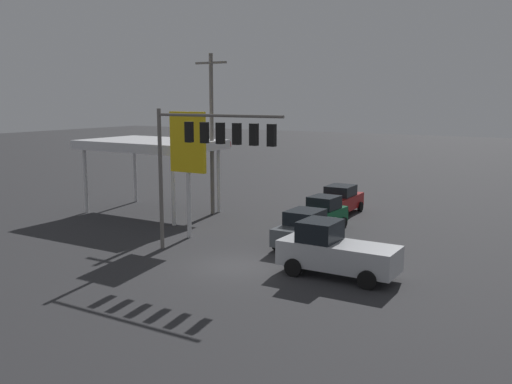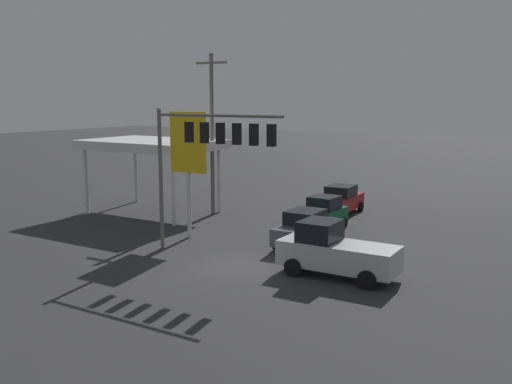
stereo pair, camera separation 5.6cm
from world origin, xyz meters
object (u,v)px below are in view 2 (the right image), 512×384
at_px(traffic_signal_assembly, 210,143).
at_px(utility_pole, 212,131).
at_px(pickup_parked, 335,251).
at_px(hatchback_crossing, 322,214).
at_px(price_sign, 188,148).
at_px(sedan_waiting, 305,229).
at_px(sedan_far, 341,200).

xyz_separation_m(traffic_signal_assembly, utility_pole, (6.09, -8.56, -0.02)).
xyz_separation_m(utility_pole, pickup_parked, (-12.46, 8.20, -4.47)).
bearing_deg(hatchback_crossing, price_sign, -42.04).
height_order(price_sign, hatchback_crossing, price_sign).
xyz_separation_m(sedan_waiting, sedan_far, (1.79, -8.93, 0.00)).
relative_size(sedan_waiting, hatchback_crossing, 1.14).
xyz_separation_m(price_sign, hatchback_crossing, (-5.51, -5.67, -4.07)).
xyz_separation_m(utility_pole, sedan_far, (-7.27, -4.61, -4.62)).
bearing_deg(sedan_far, price_sign, -25.23).
distance_m(pickup_parked, hatchback_crossing, 8.99).
relative_size(traffic_signal_assembly, utility_pole, 0.68).
height_order(sedan_waiting, sedan_far, same).
relative_size(utility_pole, pickup_parked, 2.03).
bearing_deg(sedan_far, pickup_parked, 20.31).
relative_size(traffic_signal_assembly, pickup_parked, 1.38).
relative_size(utility_pole, sedan_waiting, 2.39).
bearing_deg(traffic_signal_assembly, sedan_far, -95.09).
height_order(price_sign, pickup_parked, price_sign).
xyz_separation_m(sedan_waiting, hatchback_crossing, (0.87, -4.03, -0.00)).
distance_m(pickup_parked, sedan_far, 13.82).
bearing_deg(hatchback_crossing, pickup_parked, 30.54).
distance_m(price_sign, sedan_far, 12.22).
bearing_deg(utility_pole, pickup_parked, 146.67).
xyz_separation_m(utility_pole, hatchback_crossing, (-8.19, 0.29, -4.63)).
distance_m(hatchback_crossing, sedan_far, 4.99).
bearing_deg(utility_pole, traffic_signal_assembly, 125.43).
xyz_separation_m(utility_pole, sedan_waiting, (-9.06, 4.32, -4.62)).
bearing_deg(traffic_signal_assembly, sedan_waiting, -124.92).
bearing_deg(sedan_waiting, traffic_signal_assembly, -35.40).
xyz_separation_m(traffic_signal_assembly, pickup_parked, (-6.37, -0.37, -4.49)).
xyz_separation_m(price_sign, sedan_far, (-4.59, -10.57, -4.07)).
distance_m(price_sign, hatchback_crossing, 8.89).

